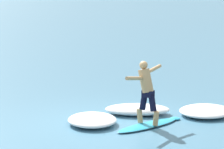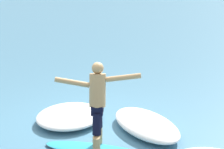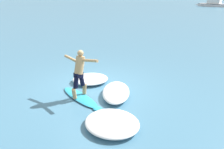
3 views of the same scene
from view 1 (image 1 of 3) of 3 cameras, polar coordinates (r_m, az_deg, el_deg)
name	(u,v)px [view 1 (image 1 of 3)]	position (r m, az deg, el deg)	size (l,w,h in m)	color
ground_plane	(112,122)	(13.45, -0.03, -5.17)	(200.00, 200.00, 0.00)	teal
surfboard	(149,125)	(13.11, 3.97, -5.44)	(2.15, 0.86, 0.21)	#2CA5CD
surfer	(146,88)	(12.89, 3.71, -1.44)	(1.39, 0.76, 1.55)	tan
wave_foam_at_tail	(206,111)	(14.34, 10.04, -3.88)	(1.89, 1.82, 0.23)	white
wave_foam_at_nose	(92,120)	(13.22, -2.14, -4.90)	(1.62, 1.71, 0.25)	white
wave_foam_beside	(137,109)	(14.21, 2.74, -3.77)	(1.95, 1.70, 0.27)	white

